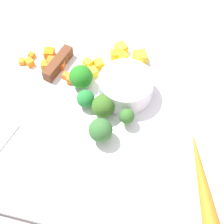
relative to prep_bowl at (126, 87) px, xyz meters
The scene contains 31 objects.
ground_plane 0.06m from the prep_bowl, 103.75° to the right, with size 4.00×4.00×0.00m, color gray.
cutting_board 0.06m from the prep_bowl, 103.75° to the right, with size 0.55×0.39×0.01m, color white.
prep_bowl is the anchor object (origin of this frame).
chef_knife 0.16m from the prep_bowl, 163.69° to the right, with size 0.11×0.36×0.02m.
whole_carrot 0.20m from the prep_bowl, 43.35° to the right, with size 0.03×0.03×0.17m, color orange.
carrot_dice_0 0.14m from the prep_bowl, 161.15° to the left, with size 0.01×0.01×0.02m, color orange.
carrot_dice_1 0.20m from the prep_bowl, behind, with size 0.01×0.01×0.01m, color orange.
carrot_dice_2 0.13m from the prep_bowl, 166.20° to the left, with size 0.02×0.02×0.01m, color orange.
carrot_dice_3 0.14m from the prep_bowl, behind, with size 0.02×0.02×0.02m, color orange.
carrot_dice_4 0.16m from the prep_bowl, behind, with size 0.01×0.01×0.01m, color orange.
carrot_dice_5 0.17m from the prep_bowl, 162.15° to the left, with size 0.02×0.02×0.02m, color orange.
carrot_dice_6 0.19m from the prep_bowl, behind, with size 0.01×0.01×0.01m, color orange.
carrot_dice_7 0.19m from the prep_bowl, 167.91° to the left, with size 0.01×0.01×0.01m, color orange.
carrot_dice_8 0.15m from the prep_bowl, 167.48° to the left, with size 0.02×0.02×0.02m, color orange.
carrot_dice_9 0.11m from the prep_bowl, behind, with size 0.01×0.01×0.01m, color orange.
carrot_dice_10 0.10m from the prep_bowl, behind, with size 0.02×0.02×0.01m, color orange.
pepper_dice_0 0.06m from the prep_bowl, 86.69° to the left, with size 0.02×0.02×0.02m, color yellow.
pepper_dice_1 0.08m from the prep_bowl, 106.82° to the left, with size 0.01×0.02×0.02m, color yellow.
pepper_dice_2 0.08m from the prep_bowl, 142.14° to the left, with size 0.02×0.02×0.02m, color yellow.
pepper_dice_3 0.06m from the prep_bowl, 116.67° to the left, with size 0.01×0.01×0.01m, color yellow.
pepper_dice_4 0.09m from the prep_bowl, 115.86° to the left, with size 0.02×0.02×0.02m, color yellow.
pepper_dice_5 0.09m from the prep_bowl, 150.28° to the left, with size 0.02×0.01×0.01m, color yellow.
pepper_dice_6 0.07m from the prep_bowl, 158.68° to the left, with size 0.02×0.02×0.02m, color yellow.
pepper_dice_7 0.06m from the prep_bowl, 139.09° to the left, with size 0.01×0.01×0.01m, color yellow.
pepper_dice_8 0.10m from the prep_bowl, 107.39° to the left, with size 0.02×0.02×0.02m, color yellow.
pepper_dice_9 0.08m from the prep_bowl, 83.29° to the left, with size 0.02×0.02×0.02m, color yellow.
broccoli_floret_0 0.06m from the prep_bowl, 118.38° to the right, with size 0.04×0.04×0.04m.
broccoli_floret_1 0.08m from the prep_bowl, behind, with size 0.04×0.04×0.04m.
broccoli_floret_2 0.06m from the prep_bowl, 75.98° to the right, with size 0.02×0.02×0.03m.
broccoli_floret_3 0.10m from the prep_bowl, 101.15° to the right, with size 0.04×0.04×0.04m.
broccoli_floret_4 0.07m from the prep_bowl, 146.39° to the right, with size 0.03×0.03×0.03m.
Camera 1 is at (0.07, -0.29, 0.49)m, focal length 54.07 mm.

